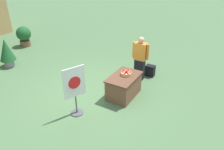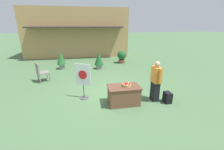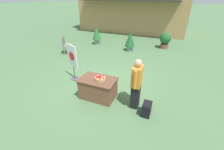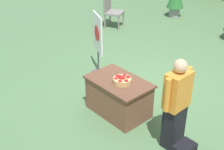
{
  "view_description": "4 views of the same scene",
  "coord_description": "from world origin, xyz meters",
  "px_view_note": "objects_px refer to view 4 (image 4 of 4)",
  "views": [
    {
      "loc": [
        -4.94,
        -3.62,
        3.93
      ],
      "look_at": [
        -0.08,
        -0.8,
        0.92
      ],
      "focal_mm": 35.0,
      "sensor_mm": 36.0,
      "label": 1
    },
    {
      "loc": [
        -1.01,
        -5.96,
        2.87
      ],
      "look_at": [
        0.09,
        -0.09,
        0.89
      ],
      "focal_mm": 24.0,
      "sensor_mm": 36.0,
      "label": 2
    },
    {
      "loc": [
        2.45,
        -4.67,
        3.17
      ],
      "look_at": [
        0.91,
        -1.01,
        1.0
      ],
      "focal_mm": 24.0,
      "sensor_mm": 36.0,
      "label": 3
    },
    {
      "loc": [
        4.01,
        -4.4,
        3.6
      ],
      "look_at": [
        -0.01,
        -0.79,
        0.61
      ],
      "focal_mm": 50.0,
      "sensor_mm": 36.0,
      "label": 4
    }
  ],
  "objects_px": {
    "display_table": "(119,97)",
    "patio_chair": "(111,9)",
    "apple_basket": "(122,80)",
    "person_visitor": "(176,105)",
    "poster_board": "(98,42)"
  },
  "relations": [
    {
      "from": "display_table",
      "to": "patio_chair",
      "type": "xyz_separation_m",
      "value": [
        -3.7,
        3.12,
        0.22
      ]
    },
    {
      "from": "display_table",
      "to": "poster_board",
      "type": "height_order",
      "value": "poster_board"
    },
    {
      "from": "apple_basket",
      "to": "person_visitor",
      "type": "relative_size",
      "value": 0.21
    },
    {
      "from": "display_table",
      "to": "patio_chair",
      "type": "bearing_deg",
      "value": 139.87
    },
    {
      "from": "apple_basket",
      "to": "person_visitor",
      "type": "bearing_deg",
      "value": 2.3
    },
    {
      "from": "poster_board",
      "to": "patio_chair",
      "type": "bearing_deg",
      "value": -113.6
    },
    {
      "from": "apple_basket",
      "to": "poster_board",
      "type": "distance_m",
      "value": 1.76
    },
    {
      "from": "person_visitor",
      "to": "patio_chair",
      "type": "relative_size",
      "value": 1.57
    },
    {
      "from": "apple_basket",
      "to": "person_visitor",
      "type": "distance_m",
      "value": 1.18
    },
    {
      "from": "apple_basket",
      "to": "person_visitor",
      "type": "xyz_separation_m",
      "value": [
        1.18,
        0.05,
        0.04
      ]
    },
    {
      "from": "person_visitor",
      "to": "patio_chair",
      "type": "distance_m",
      "value": 5.86
    },
    {
      "from": "display_table",
      "to": "person_visitor",
      "type": "relative_size",
      "value": 0.75
    },
    {
      "from": "poster_board",
      "to": "apple_basket",
      "type": "bearing_deg",
      "value": 88.39
    },
    {
      "from": "display_table",
      "to": "poster_board",
      "type": "xyz_separation_m",
      "value": [
        -1.49,
        0.73,
        0.46
      ]
    },
    {
      "from": "display_table",
      "to": "poster_board",
      "type": "relative_size",
      "value": 0.82
    }
  ]
}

